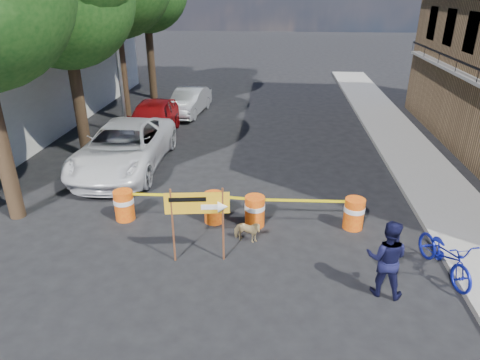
% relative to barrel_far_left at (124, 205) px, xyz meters
% --- Properties ---
extents(ground, '(120.00, 120.00, 0.00)m').
position_rel_barrel_far_left_xyz_m(ground, '(3.56, -2.12, -0.47)').
color(ground, black).
rests_on(ground, ground).
extents(sidewalk_east, '(2.40, 40.00, 0.15)m').
position_rel_barrel_far_left_xyz_m(sidewalk_east, '(9.76, 3.88, -0.40)').
color(sidewalk_east, gray).
rests_on(sidewalk_east, ground).
extents(streetlamp, '(1.25, 0.18, 8.00)m').
position_rel_barrel_far_left_xyz_m(streetlamp, '(-2.38, 7.38, 3.90)').
color(streetlamp, gray).
rests_on(streetlamp, ground).
extents(barrel_far_left, '(0.58, 0.58, 0.90)m').
position_rel_barrel_far_left_xyz_m(barrel_far_left, '(0.00, 0.00, 0.00)').
color(barrel_far_left, '#E93B0D').
rests_on(barrel_far_left, ground).
extents(barrel_mid_left, '(0.58, 0.58, 0.90)m').
position_rel_barrel_far_left_xyz_m(barrel_mid_left, '(2.62, 0.09, 0.00)').
color(barrel_mid_left, '#E93B0D').
rests_on(barrel_mid_left, ground).
extents(barrel_mid_right, '(0.58, 0.58, 0.90)m').
position_rel_barrel_far_left_xyz_m(barrel_mid_right, '(3.80, -0.03, 0.00)').
color(barrel_mid_right, '#E93B0D').
rests_on(barrel_mid_right, ground).
extents(barrel_far_right, '(0.58, 0.58, 0.90)m').
position_rel_barrel_far_left_xyz_m(barrel_far_right, '(6.57, 0.08, 0.00)').
color(barrel_far_right, '#E93B0D').
rests_on(barrel_far_right, ground).
extents(detour_sign, '(1.53, 0.33, 1.98)m').
position_rel_barrel_far_left_xyz_m(detour_sign, '(2.73, -1.83, 0.98)').
color(detour_sign, '#592D19').
rests_on(detour_sign, ground).
extents(pedestrian, '(1.03, 0.90, 1.81)m').
position_rel_barrel_far_left_xyz_m(pedestrian, '(6.79, -2.73, 0.43)').
color(pedestrian, black).
rests_on(pedestrian, ground).
extents(bicycle, '(0.95, 1.21, 2.02)m').
position_rel_barrel_far_left_xyz_m(bicycle, '(8.36, -1.90, 0.54)').
color(bicycle, '#131CA1').
rests_on(bicycle, ground).
extents(dog, '(0.82, 0.50, 0.64)m').
position_rel_barrel_far_left_xyz_m(dog, '(3.65, -0.92, -0.15)').
color(dog, tan).
rests_on(dog, ground).
extents(suv_white, '(2.87, 6.08, 1.68)m').
position_rel_barrel_far_left_xyz_m(suv_white, '(-1.24, 3.76, 0.37)').
color(suv_white, white).
rests_on(suv_white, ground).
extents(sedan_red, '(2.20, 4.91, 1.64)m').
position_rel_barrel_far_left_xyz_m(sedan_red, '(-1.24, 7.52, 0.35)').
color(sedan_red, maroon).
rests_on(sedan_red, ground).
extents(sedan_silver, '(1.90, 4.22, 1.34)m').
position_rel_barrel_far_left_xyz_m(sedan_silver, '(-0.34, 11.39, 0.20)').
color(sedan_silver, silver).
rests_on(sedan_silver, ground).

